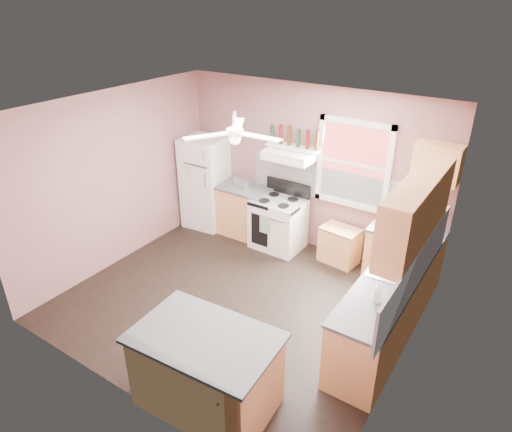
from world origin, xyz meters
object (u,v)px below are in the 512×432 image
Objects in this scene: toaster at (242,183)px; stove at (278,224)px; island at (207,372)px; refrigerator at (205,182)px; cart at (340,245)px.

stove is (0.74, -0.03, -0.56)m from toaster.
island is (1.82, -3.25, -0.56)m from toaster.
refrigerator is at bearing 125.60° from island.
stove is at bearing -6.31° from refrigerator.
refrigerator reaches higher than toaster.
toaster is 0.93m from stove.
refrigerator is 4.17m from island.
refrigerator is at bearing -179.19° from stove.
island reaches higher than cart.
cart is (1.81, 0.10, -0.69)m from toaster.
toaster is 3.77m from island.
stove is 1.46× the size of cart.
stove is (1.54, -0.00, -0.40)m from refrigerator.
island is at bearing -57.15° from refrigerator.
toaster is at bearing -4.45° from refrigerator.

